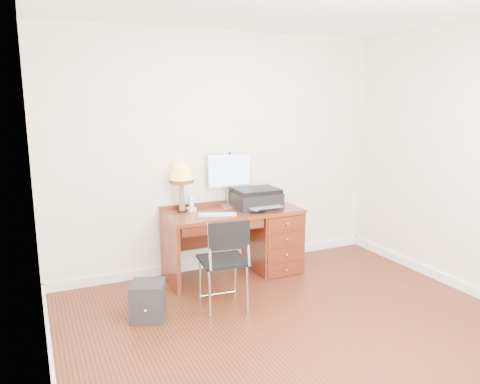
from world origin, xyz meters
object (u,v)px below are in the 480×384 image
leg_lamp (181,176)px  printer (257,198)px  chair (226,255)px  desk (259,236)px  phone (191,206)px  monitor (230,174)px  equipment_box (148,301)px

leg_lamp → printer: bearing=-12.2°
printer → chair: size_ratio=0.56×
desk → phone: size_ratio=8.48×
printer → monitor: bearing=135.5°
printer → leg_lamp: size_ratio=0.94×
desk → monitor: size_ratio=2.53×
printer → leg_lamp: (-0.82, 0.18, 0.29)m
equipment_box → desk: bearing=47.0°
desk → printer: 0.45m
phone → desk: bearing=-27.5°
desk → monitor: monitor is taller
printer → equipment_box: 1.71m
printer → desk: bearing=7.0°
equipment_box → leg_lamp: bearing=76.7°
monitor → equipment_box: bearing=-140.7°
chair → phone: bearing=95.6°
desk → equipment_box: size_ratio=4.37×
monitor → chair: 1.28m
monitor → chair: (-0.49, -1.04, -0.58)m
monitor → phone: size_ratio=3.35×
monitor → leg_lamp: 0.60m
monitor → equipment_box: monitor is taller
printer → phone: 0.74m
leg_lamp → phone: leg_lamp is taller
printer → equipment_box: size_ratio=1.48×
desk → equipment_box: (-1.46, -0.66, -0.24)m
desk → leg_lamp: size_ratio=2.77×
desk → chair: 1.11m
printer → leg_lamp: bearing=169.0°
desk → monitor: 0.79m
desk → printer: printer is taller
phone → chair: 1.01m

